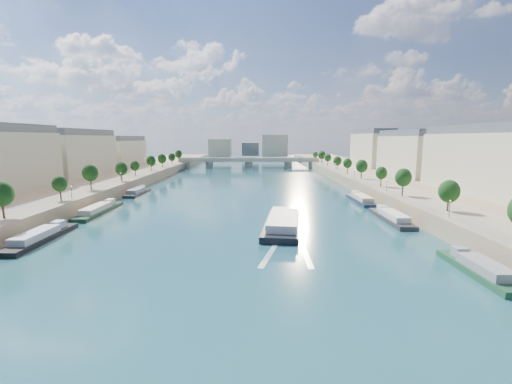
{
  "coord_description": "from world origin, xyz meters",
  "views": [
    {
      "loc": [
        5.35,
        -36.12,
        24.19
      ],
      "look_at": [
        5.58,
        84.39,
        5.0
      ],
      "focal_mm": 24.0,
      "sensor_mm": 36.0,
      "label": 1
    }
  ],
  "objects": [
    {
      "name": "pave_left",
      "position": [
        -57.0,
        100.0,
        5.05
      ],
      "size": [
        14.0,
        520.0,
        0.1
      ],
      "primitive_type": "cube",
      "color": "gray",
      "rests_on": "quay_left"
    },
    {
      "name": "quay_right",
      "position": [
        72.0,
        100.0,
        2.5
      ],
      "size": [
        44.0,
        520.0,
        5.0
      ],
      "primitive_type": "cube",
      "color": "#9E8460",
      "rests_on": "ground"
    },
    {
      "name": "buildings_left",
      "position": [
        -85.0,
        112.0,
        16.45
      ],
      "size": [
        16.0,
        226.0,
        23.2
      ],
      "color": "#BBB190",
      "rests_on": "ground"
    },
    {
      "name": "ground",
      "position": [
        0.0,
        100.0,
        0.0
      ],
      "size": [
        700.0,
        700.0,
        0.0
      ],
      "primitive_type": "plane",
      "color": "#0D2D3C",
      "rests_on": "ground"
    },
    {
      "name": "bridge",
      "position": [
        0.0,
        241.5,
        5.08
      ],
      "size": [
        112.0,
        12.0,
        8.15
      ],
      "color": "#C1B79E",
      "rests_on": "ground"
    },
    {
      "name": "moored_barges_right",
      "position": [
        45.5,
        40.66,
        0.84
      ],
      "size": [
        5.0,
        131.76,
        3.6
      ],
      "color": "black",
      "rests_on": "ground"
    },
    {
      "name": "tour_barge",
      "position": [
        12.73,
        53.87,
        1.27
      ],
      "size": [
        13.13,
        32.53,
        4.29
      ],
      "rotation": [
        0.0,
        0.0,
        -0.13
      ],
      "color": "black",
      "rests_on": "ground"
    },
    {
      "name": "lamps_right",
      "position": [
        52.5,
        105.0,
        7.78
      ],
      "size": [
        0.36,
        200.36,
        4.28
      ],
      "color": "black",
      "rests_on": "ground"
    },
    {
      "name": "trees_left",
      "position": [
        -55.0,
        102.0,
        10.48
      ],
      "size": [
        4.8,
        268.8,
        8.26
      ],
      "color": "#382B1E",
      "rests_on": "ground"
    },
    {
      "name": "quay_left",
      "position": [
        -72.0,
        100.0,
        2.5
      ],
      "size": [
        44.0,
        520.0,
        5.0
      ],
      "primitive_type": "cube",
      "color": "#9E8460",
      "rests_on": "ground"
    },
    {
      "name": "trees_right",
      "position": [
        55.0,
        110.0,
        10.48
      ],
      "size": [
        4.8,
        268.8,
        8.26
      ],
      "color": "#382B1E",
      "rests_on": "ground"
    },
    {
      "name": "skyline",
      "position": [
        3.19,
        319.52,
        14.66
      ],
      "size": [
        79.0,
        42.0,
        22.0
      ],
      "color": "#BBB190",
      "rests_on": "ground"
    },
    {
      "name": "moored_barges_left",
      "position": [
        -45.5,
        49.31,
        0.84
      ],
      "size": [
        5.0,
        151.63,
        3.6
      ],
      "color": "#1B1A3A",
      "rests_on": "ground"
    },
    {
      "name": "pave_right",
      "position": [
        57.0,
        100.0,
        5.05
      ],
      "size": [
        14.0,
        520.0,
        0.1
      ],
      "primitive_type": "cube",
      "color": "gray",
      "rests_on": "quay_right"
    },
    {
      "name": "wake",
      "position": [
        12.73,
        37.37,
        0.02
      ],
      "size": [
        10.99,
        26.01,
        0.04
      ],
      "color": "silver",
      "rests_on": "ground"
    },
    {
      "name": "buildings_right",
      "position": [
        85.0,
        112.0,
        16.45
      ],
      "size": [
        16.0,
        226.0,
        23.2
      ],
      "color": "#BBB190",
      "rests_on": "ground"
    },
    {
      "name": "lamps_left",
      "position": [
        -52.5,
        90.0,
        7.78
      ],
      "size": [
        0.36,
        200.36,
        4.28
      ],
      "color": "black",
      "rests_on": "ground"
    }
  ]
}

